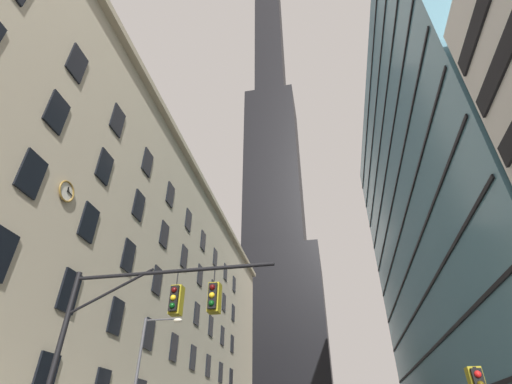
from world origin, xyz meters
TOP-DOWN VIEW (x-y plane):
  - station_building at (-19.91, 25.47)m, footprint 18.49×62.95m
  - dark_skyscraper at (-11.90, 98.15)m, footprint 26.64×26.64m
  - glass_office_midrise at (19.00, 28.52)m, footprint 16.11×44.19m
  - traffic_signal_mast at (-3.78, 3.12)m, footprint 7.91×0.63m
  - street_lamppost at (-8.59, 13.25)m, footprint 2.55×0.32m

SIDE VIEW (x-z plane):
  - street_lamppost at x=-8.59m, z-range 0.90..8.81m
  - traffic_signal_mast at x=-3.78m, z-range 1.59..8.49m
  - station_building at x=-19.91m, z-range -0.02..28.10m
  - glass_office_midrise at x=19.00m, z-range 0.00..43.20m
  - dark_skyscraper at x=-11.90m, z-range -44.48..179.99m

